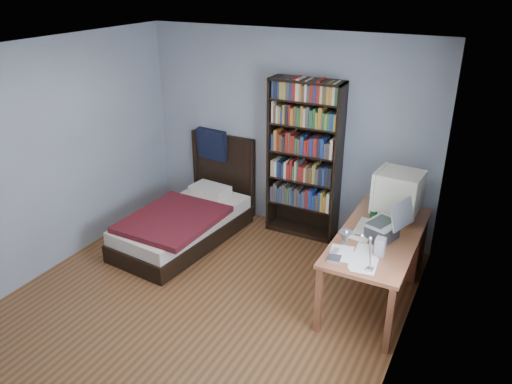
% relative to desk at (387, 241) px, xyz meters
% --- Properties ---
extents(room, '(4.20, 4.24, 2.50)m').
position_rel_desk_xyz_m(room, '(-1.48, -1.45, 0.83)').
color(room, brown).
rests_on(room, ground).
extents(desk, '(0.75, 1.65, 0.73)m').
position_rel_desk_xyz_m(desk, '(0.00, 0.00, 0.00)').
color(desk, brown).
rests_on(desk, floor).
extents(crt_monitor, '(0.48, 0.44, 0.52)m').
position_rel_desk_xyz_m(crt_monitor, '(0.04, -0.01, 0.60)').
color(crt_monitor, beige).
rests_on(crt_monitor, desk).
extents(laptop, '(0.44, 0.42, 0.43)m').
position_rel_desk_xyz_m(laptop, '(0.06, -0.54, 0.43)').
color(laptop, '#2D2D30').
rests_on(laptop, desk).
extents(desk_lamp, '(0.21, 0.47, 0.56)m').
position_rel_desk_xyz_m(desk_lamp, '(-0.01, -1.49, 0.76)').
color(desk_lamp, '#99999E').
rests_on(desk_lamp, desk).
extents(keyboard, '(0.19, 0.46, 0.04)m').
position_rel_desk_xyz_m(keyboard, '(-0.15, -0.47, 0.33)').
color(keyboard, beige).
rests_on(keyboard, desk).
extents(speaker, '(0.09, 0.09, 0.18)m').
position_rel_desk_xyz_m(speaker, '(0.10, -0.85, 0.40)').
color(speaker, gray).
rests_on(speaker, desk).
extents(soda_can, '(0.07, 0.07, 0.13)m').
position_rel_desk_xyz_m(soda_can, '(-0.13, -0.23, 0.38)').
color(soda_can, '#073514').
rests_on(soda_can, desk).
extents(mouse, '(0.06, 0.10, 0.03)m').
position_rel_desk_xyz_m(mouse, '(-0.00, -0.20, 0.33)').
color(mouse, silver).
rests_on(mouse, desk).
extents(phone_silver, '(0.06, 0.10, 0.02)m').
position_rel_desk_xyz_m(phone_silver, '(-0.25, -0.78, 0.32)').
color(phone_silver, silver).
rests_on(phone_silver, desk).
extents(phone_grey, '(0.05, 0.10, 0.02)m').
position_rel_desk_xyz_m(phone_grey, '(-0.28, -0.99, 0.32)').
color(phone_grey, gray).
rests_on(phone_grey, desk).
extents(external_drive, '(0.13, 0.13, 0.02)m').
position_rel_desk_xyz_m(external_drive, '(-0.24, -1.12, 0.32)').
color(external_drive, gray).
rests_on(external_drive, desk).
extents(bookshelf, '(0.89, 0.30, 1.97)m').
position_rel_desk_xyz_m(bookshelf, '(-1.19, 0.49, 0.57)').
color(bookshelf, black).
rests_on(bookshelf, floor).
extents(bed, '(1.08, 2.02, 1.16)m').
position_rel_desk_xyz_m(bed, '(-2.42, -0.30, -0.16)').
color(bed, black).
rests_on(bed, floor).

